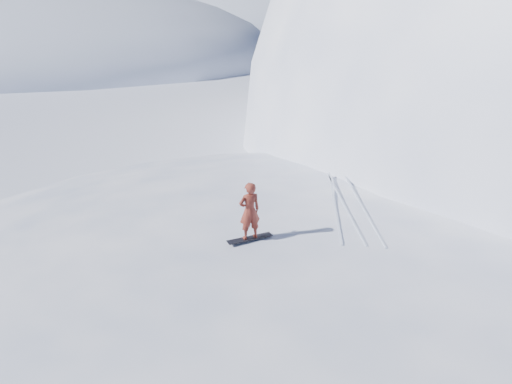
% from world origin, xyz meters
% --- Properties ---
extents(ground, '(400.00, 400.00, 0.00)m').
position_xyz_m(ground, '(0.00, 0.00, 0.00)').
color(ground, white).
rests_on(ground, ground).
extents(near_ridge, '(36.00, 28.00, 4.80)m').
position_xyz_m(near_ridge, '(1.00, 3.00, 0.00)').
color(near_ridge, white).
rests_on(near_ridge, ground).
extents(far_ridge_c, '(140.00, 90.00, 36.00)m').
position_xyz_m(far_ridge_c, '(-40.00, 110.00, 0.00)').
color(far_ridge_c, white).
rests_on(far_ridge_c, ground).
extents(wind_bumps, '(16.00, 14.40, 1.00)m').
position_xyz_m(wind_bumps, '(-0.56, 2.12, 0.00)').
color(wind_bumps, white).
rests_on(wind_bumps, ground).
extents(snowboard, '(1.31, 1.01, 0.02)m').
position_xyz_m(snowboard, '(-3.14, 2.23, 2.41)').
color(snowboard, black).
rests_on(snowboard, near_ridge).
extents(snowboarder, '(0.78, 0.72, 1.78)m').
position_xyz_m(snowboarder, '(-3.14, 2.23, 3.31)').
color(snowboarder, maroon).
rests_on(snowboarder, snowboard).
extents(board_tracks, '(2.02, 5.97, 0.04)m').
position_xyz_m(board_tracks, '(-0.31, 5.33, 2.42)').
color(board_tracks, silver).
rests_on(board_tracks, ground).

